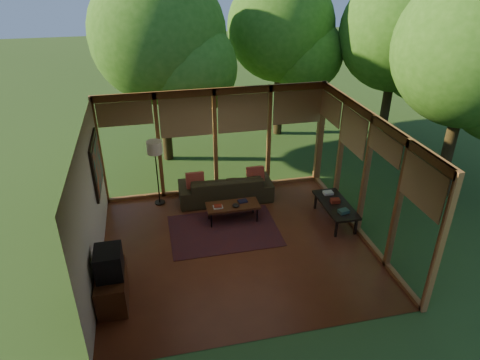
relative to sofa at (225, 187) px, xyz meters
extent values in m
plane|color=brown|center=(-0.14, -2.00, -0.33)|extent=(5.50, 5.50, 0.00)
plane|color=white|center=(-0.14, -2.00, 2.37)|extent=(5.50, 5.50, 0.00)
cube|color=beige|center=(-2.89, -2.00, 1.02)|extent=(0.04, 5.00, 2.70)
cube|color=beige|center=(-0.14, -4.50, 1.02)|extent=(5.50, 0.04, 2.70)
cube|color=brown|center=(-0.14, 0.50, 1.02)|extent=(5.50, 0.12, 2.70)
cube|color=brown|center=(2.61, -2.00, 1.02)|extent=(0.12, 5.00, 2.70)
plane|color=#2F4C1C|center=(7.86, 6.00, -0.34)|extent=(40.00, 40.00, 0.00)
cylinder|color=#352713|center=(-1.22, 2.80, 1.96)|extent=(0.28, 0.28, 4.59)
sphere|color=#275613|center=(-1.22, 2.80, 3.23)|extent=(3.63, 3.63, 3.63)
cylinder|color=#352713|center=(2.59, 4.10, 1.89)|extent=(0.28, 0.28, 4.45)
sphere|color=#275613|center=(2.59, 4.10, 3.12)|extent=(3.33, 3.33, 3.33)
cylinder|color=#352713|center=(5.35, -0.96, 2.00)|extent=(0.28, 0.28, 4.68)
sphere|color=#275613|center=(5.35, -0.96, 3.30)|extent=(3.46, 3.46, 3.46)
cylinder|color=#352713|center=(5.64, 2.51, 1.87)|extent=(0.28, 0.28, 4.41)
sphere|color=#275613|center=(5.64, 2.51, 3.10)|extent=(3.40, 3.40, 3.40)
cube|color=maroon|center=(-0.30, -1.37, -0.33)|extent=(2.39, 1.69, 0.01)
imported|color=#312C18|center=(0.00, 0.00, 0.00)|extent=(2.32, 0.96, 0.67)
cube|color=maroon|center=(-0.75, -0.05, 0.26)|extent=(0.44, 0.23, 0.46)
cube|color=maroon|center=(0.75, -0.05, 0.26)|extent=(0.43, 0.23, 0.45)
cube|color=beige|center=(-0.37, -1.06, 0.11)|extent=(0.21, 0.16, 0.03)
cube|color=maroon|center=(-0.37, -1.06, 0.13)|extent=(0.18, 0.15, 0.03)
cube|color=black|center=(0.23, -0.93, 0.11)|extent=(0.23, 0.18, 0.03)
ellipsoid|color=black|center=(0.03, -1.11, 0.13)|extent=(0.16, 0.16, 0.07)
cube|color=#4F2815|center=(-2.61, -3.08, -0.03)|extent=(0.50, 1.00, 0.60)
cube|color=black|center=(-2.59, -3.08, 0.52)|extent=(0.45, 0.55, 0.50)
cube|color=#2C4E44|center=(2.26, -1.93, 0.16)|extent=(0.24, 0.20, 0.08)
cube|color=maroon|center=(2.26, -1.48, 0.17)|extent=(0.22, 0.17, 0.09)
cube|color=beige|center=(2.26, -1.08, 0.15)|extent=(0.23, 0.17, 0.06)
cylinder|color=black|center=(-1.63, 0.15, -0.32)|extent=(0.26, 0.26, 0.03)
cylinder|color=black|center=(-1.63, 0.15, 0.46)|extent=(0.03, 0.03, 1.52)
cylinder|color=beige|center=(-1.63, 0.15, 1.17)|extent=(0.36, 0.36, 0.30)
cube|color=#4F2815|center=(-0.02, -1.01, 0.07)|extent=(1.20, 0.50, 0.05)
cylinder|color=black|center=(-0.55, -1.19, -0.15)|extent=(0.03, 0.03, 0.38)
cylinder|color=black|center=(0.51, -1.19, -0.15)|extent=(0.03, 0.03, 0.38)
cylinder|color=black|center=(-0.55, -0.83, -0.15)|extent=(0.03, 0.03, 0.38)
cylinder|color=black|center=(0.51, -0.83, -0.15)|extent=(0.03, 0.03, 0.38)
cube|color=black|center=(2.26, -1.53, 0.10)|extent=(0.60, 1.40, 0.05)
cube|color=black|center=(2.03, -2.13, -0.13)|extent=(0.05, 0.05, 0.40)
cube|color=black|center=(2.49, -2.13, -0.13)|extent=(0.05, 0.05, 0.40)
cube|color=black|center=(2.03, -0.93, -0.13)|extent=(0.05, 0.05, 0.40)
cube|color=black|center=(2.49, -0.93, -0.13)|extent=(0.05, 0.05, 0.40)
cube|color=black|center=(-2.86, -0.60, 1.22)|extent=(0.05, 1.35, 1.15)
cube|color=#17666A|center=(-2.83, -0.60, 1.22)|extent=(0.02, 1.20, 1.00)
camera|label=1|loc=(-1.68, -9.15, 5.13)|focal=32.00mm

